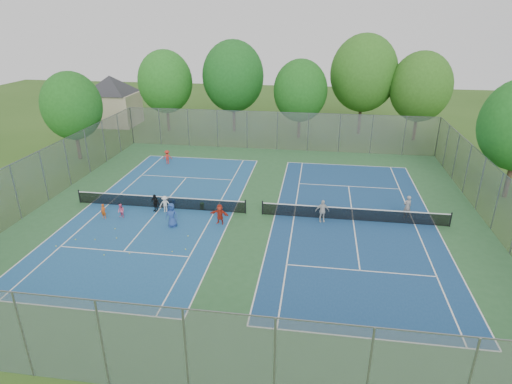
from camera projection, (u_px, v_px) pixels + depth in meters
The scene contains 38 objects.
ground at pixel (254, 214), 30.72m from camera, with size 120.00×120.00×0.00m, color #30541A.
court_pad at pixel (254, 214), 30.72m from camera, with size 32.00×32.00×0.01m, color #2B5A30.
court_left at pixel (161, 208), 31.67m from camera, with size 10.97×23.77×0.01m, color navy.
court_right at pixel (353, 220), 29.76m from camera, with size 10.97×23.77×0.01m, color navy.
net_left at pixel (160, 202), 31.50m from camera, with size 12.87×0.10×0.91m, color black.
net_right at pixel (354, 214), 29.59m from camera, with size 12.87×0.10×0.91m, color black.
fence_north at pixel (277, 131), 44.55m from camera, with size 32.00×0.10×4.00m, color gray.
fence_south at pixel (186, 354), 15.35m from camera, with size 32.00×0.10×4.00m, color gray.
fence_west at pixel (44, 176), 32.13m from camera, with size 32.00×0.10×4.00m, color gray.
fence_east at pixel (497, 202), 27.76m from camera, with size 32.00×0.10×4.00m, color gray.
house at pixel (111, 92), 54.00m from camera, with size 11.03×11.03×7.30m.
tree_nw at pixel (165, 82), 50.44m from camera, with size 6.40×6.40×9.58m.
tree_nl at pixel (233, 76), 50.01m from camera, with size 7.20×7.20×10.69m.
tree_nc at pixel (300, 91), 47.53m from camera, with size 6.00×6.00×8.85m.
tree_nr at pixel (364, 73), 48.68m from camera, with size 7.60×7.60×11.42m.
tree_ne at pixel (421, 87), 46.45m from camera, with size 6.60×6.60×9.77m.
tree_side_w at pixel (72, 106), 40.42m from camera, with size 5.60×5.60×8.47m.
ball_crate at pixel (172, 202), 32.37m from camera, with size 0.36×0.36×0.31m, color blue.
ball_hopper at pixel (202, 206), 31.38m from camera, with size 0.25×0.25×0.48m, color green.
student_a at pixel (103, 211), 29.84m from camera, with size 0.40×0.26×1.09m, color #C04912.
student_b at pixel (121, 211), 29.98m from camera, with size 0.50×0.39×1.03m, color #ED5C89.
student_c at pixel (165, 204), 30.80m from camera, with size 0.81×0.47×1.25m, color silver.
student_d at pixel (155, 203), 30.89m from camera, with size 0.78×0.33×1.33m, color black.
student_e at pixel (172, 215), 28.58m from camera, with size 0.83×0.54×1.71m, color navy.
student_f at pixel (220, 214), 29.02m from camera, with size 1.33×0.42×1.43m, color #B32B19.
child_far_baseline at pixel (167, 157), 40.76m from camera, with size 0.87×0.50×1.34m, color red.
instructor at pixel (407, 207), 29.87m from camera, with size 0.61×0.40×1.67m, color gray.
teen_court_b at pixel (322, 211), 29.32m from camera, with size 0.94×0.39×1.61m, color silver.
tennis_ball_0 at pixel (104, 255), 25.40m from camera, with size 0.07×0.07×0.07m, color #B6DB33.
tennis_ball_1 at pixel (130, 254), 25.56m from camera, with size 0.07×0.07×0.07m, color #C1CF30.
tennis_ball_2 at pixel (56, 246), 26.37m from camera, with size 0.07×0.07×0.07m, color yellow.
tennis_ball_3 at pixel (115, 229), 28.50m from camera, with size 0.07×0.07×0.07m, color #E7F238.
tennis_ball_4 at pixel (76, 240), 27.15m from camera, with size 0.07×0.07×0.07m, color #D0F138.
tennis_ball_5 at pixel (188, 236), 27.58m from camera, with size 0.07×0.07×0.07m, color #D8EC37.
tennis_ball_6 at pixel (186, 249), 26.02m from camera, with size 0.07×0.07×0.07m, color #E0F338.
tennis_ball_7 at pixel (172, 252), 25.76m from camera, with size 0.07×0.07×0.07m, color gold.
tennis_ball_8 at pixel (95, 240), 27.16m from camera, with size 0.07×0.07×0.07m, color gold.
tennis_ball_9 at pixel (117, 238), 27.32m from camera, with size 0.07×0.07×0.07m, color gold.
Camera 1 is at (4.25, -27.41, 13.29)m, focal length 30.00 mm.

